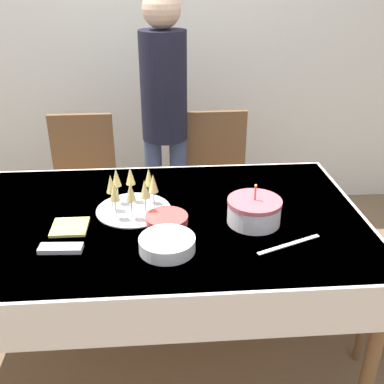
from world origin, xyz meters
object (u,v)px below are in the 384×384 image
plate_stack_main (167,244)px  person_standing (164,106)px  birthday_cake (254,211)px  dining_chair_far_left (84,184)px  plate_stack_dessert (167,219)px  dining_chair_far_right (217,180)px  champagne_tray (132,193)px

plate_stack_main → person_standing: bearing=89.2°
birthday_cake → plate_stack_main: (-0.38, -0.19, -0.03)m
dining_chair_far_left → plate_stack_dessert: 1.11m
dining_chair_far_right → dining_chair_far_left: bearing=180.0°
birthday_cake → champagne_tray: bearing=164.4°
plate_stack_main → birthday_cake: bearing=26.7°
dining_chair_far_left → plate_stack_main: bearing=-66.2°
plate_stack_dessert → champagne_tray: bearing=140.4°
dining_chair_far_right → plate_stack_dessert: dining_chair_far_right is taller
plate_stack_main → person_standing: 1.22m
champagne_tray → person_standing: (0.17, 0.86, 0.16)m
birthday_cake → plate_stack_dessert: bearing=176.6°
dining_chair_far_left → dining_chair_far_right: 0.86m
dining_chair_far_right → person_standing: bearing=174.0°
dining_chair_far_right → person_standing: 0.59m
dining_chair_far_left → plate_stack_dessert: bearing=-61.5°
birthday_cake → champagne_tray: birthday_cake is taller
dining_chair_far_left → champagne_tray: size_ratio=2.80×
champagne_tray → person_standing: person_standing is taller
dining_chair_far_right → plate_stack_dessert: bearing=-110.0°
champagne_tray → plate_stack_dessert: bearing=-39.6°
plate_stack_main → person_standing: (0.02, 1.20, 0.22)m
dining_chair_far_left → dining_chair_far_right: same height
dining_chair_far_right → champagne_tray: dining_chair_far_right is taller
dining_chair_far_right → plate_stack_main: dining_chair_far_right is taller
plate_stack_dessert → person_standing: (0.01, 0.98, 0.23)m
dining_chair_far_right → birthday_cake: (0.03, -0.97, 0.30)m
dining_chair_far_left → champagne_tray: (0.36, -0.82, 0.33)m
birthday_cake → person_standing: person_standing is taller
person_standing → champagne_tray: bearing=-100.9°
plate_stack_dessert → birthday_cake: bearing=-3.4°
dining_chair_far_left → plate_stack_main: dining_chair_far_left is taller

